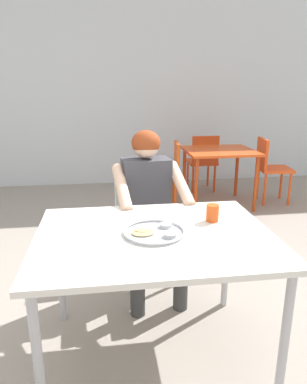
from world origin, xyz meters
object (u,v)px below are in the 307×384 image
Objects in this scene: drinking_cup at (212,212)px; chair_red_far at (203,159)px; chair_red_left at (167,169)px; chair_foreground at (144,219)px; chair_red_right at (270,165)px; table_foreground at (154,246)px; thali_tray at (154,232)px; diner_foreground at (149,199)px; table_background_red at (219,157)px.

drinking_cup is 0.12× the size of chair_red_far.
chair_red_left reaches higher than chair_red_far.
chair_red_left is (0.48, 1.65, 0.01)m from chair_foreground.
table_foreground is at bearing -126.10° from chair_red_right.
drinking_cup is 3.15m from chair_red_far.
chair_red_far is (1.15, 3.17, -0.29)m from thali_tray.
chair_red_far is (1.09, 2.46, -0.24)m from diner_foreground.
chair_red_far is at bearing 70.07° from table_foreground.
thali_tray reaches higher than table_foreground.
table_background_red is 0.63m from chair_red_far.
chair_foreground is 0.32m from diner_foreground.
chair_red_right is at bearing 0.53° from table_background_red.
chair_red_right is at bearing 53.90° from table_foreground.
chair_foreground is 1.72m from chair_red_left.
diner_foreground is at bearing -113.84° from chair_red_far.
chair_foreground is 0.94× the size of table_background_red.
table_foreground is 1.50× the size of chair_red_far.
chair_red_far is at bearing 93.11° from table_background_red.
drinking_cup is (0.35, 0.13, 0.04)m from thali_tray.
diner_foreground reaches higher than chair_red_right.
chair_red_far is (0.80, 3.03, -0.33)m from drinking_cup.
thali_tray is 2.82m from table_background_red.
diner_foreground is 1.39× the size of table_background_red.
thali_tray is at bearing -101.57° from chair_red_left.
chair_foreground is (0.04, 0.92, -0.29)m from thali_tray.
diner_foreground is (0.06, 0.70, 0.03)m from table_foreground.
table_foreground is 0.95m from chair_foreground.
thali_tray is at bearing -120.26° from table_foreground.
chair_red_far is (1.10, 2.24, -0.00)m from chair_foreground.
table_background_red is at bearing 58.73° from diner_foreground.
drinking_cup is at bearing -122.01° from chair_red_right.
thali_tray is 0.38× the size of chair_red_right.
thali_tray is 0.71m from diner_foreground.
chair_red_far is at bearing 43.68° from chair_red_left.
table_foreground is at bearing -101.56° from chair_red_left.
thali_tray is at bearing -109.94° from chair_red_far.
chair_red_right is (1.86, 2.56, -0.19)m from table_foreground.
chair_foreground is at bearing -116.19° from chair_red_far.
drinking_cup is at bearing -104.76° from chair_red_far.
table_foreground is at bearing -159.23° from drinking_cup.
table_foreground is 1.43× the size of table_background_red.
table_foreground is at bearing -94.88° from diner_foreground.
chair_foreground is 0.98× the size of chair_red_far.
thali_tray is 0.40× the size of chair_foreground.
chair_red_left is (0.47, 1.87, -0.22)m from diner_foreground.
drinking_cup reaches higher than chair_red_right.
drinking_cup is at bearing 20.97° from thali_tray.
table_foreground is 1.49× the size of chair_red_left.
table_background_red is at bearing -86.89° from chair_red_far.
chair_red_left reaches higher than thali_tray.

